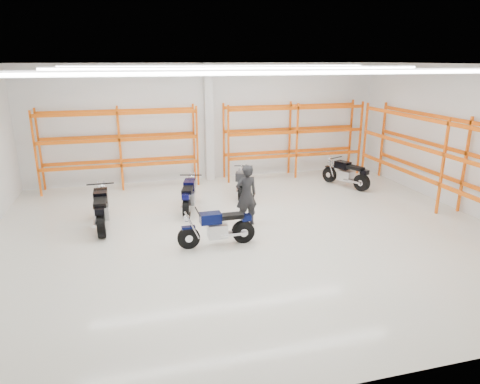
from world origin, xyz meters
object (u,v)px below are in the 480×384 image
object	(u,v)px
motorcycle_main	(220,228)
motorcycle_back_d	(347,174)
motorcycle_back_c	(242,182)
motorcycle_back_b	(189,196)
motorcycle_back_a	(101,210)
standing_man	(246,195)
structural_column	(209,123)

from	to	relation	value
motorcycle_main	motorcycle_back_d	distance (m)	6.98
motorcycle_back_c	motorcycle_main	bearing A→B (deg)	-112.87
motorcycle_back_d	motorcycle_back_b	bearing A→B (deg)	-169.41
motorcycle_main	motorcycle_back_b	distance (m)	2.82
motorcycle_back_a	standing_man	size ratio (longest dim) A/B	1.30
structural_column	motorcycle_main	bearing A→B (deg)	-98.69
motorcycle_back_d	standing_man	bearing A→B (deg)	-149.87
motorcycle_back_c	standing_man	world-z (taller)	standing_man
motorcycle_back_b	standing_man	size ratio (longest dim) A/B	1.16
motorcycle_back_c	standing_man	bearing A→B (deg)	-102.48
standing_man	structural_column	size ratio (longest dim) A/B	0.40
motorcycle_back_c	standing_man	distance (m)	2.76
motorcycle_back_a	standing_man	distance (m)	4.14
motorcycle_back_b	structural_column	size ratio (longest dim) A/B	0.46
motorcycle_back_b	standing_man	world-z (taller)	standing_man
motorcycle_back_c	motorcycle_back_d	size ratio (longest dim) A/B	0.99
motorcycle_back_d	standing_man	size ratio (longest dim) A/B	1.11
motorcycle_back_a	structural_column	world-z (taller)	structural_column
structural_column	motorcycle_back_c	bearing A→B (deg)	-75.59
motorcycle_main	standing_man	bearing A→B (deg)	49.18
standing_man	motorcycle_main	bearing A→B (deg)	40.45
motorcycle_main	structural_column	xyz separation A→B (m)	(0.98, 6.41, 1.78)
motorcycle_back_c	structural_column	size ratio (longest dim) A/B	0.44
motorcycle_back_a	structural_column	size ratio (longest dim) A/B	0.52
standing_man	motorcycle_back_b	bearing A→B (deg)	-56.64
structural_column	motorcycle_back_d	bearing A→B (deg)	-27.30
motorcycle_back_d	motorcycle_main	bearing A→B (deg)	-145.59
motorcycle_main	structural_column	distance (m)	6.73
motorcycle_back_a	motorcycle_back_c	size ratio (longest dim) A/B	1.18
motorcycle_back_b	standing_man	distance (m)	2.18
motorcycle_main	motorcycle_back_a	distance (m)	3.62
standing_man	structural_column	distance (m)	5.38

